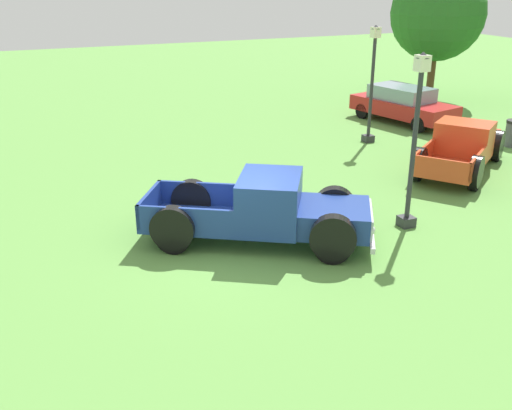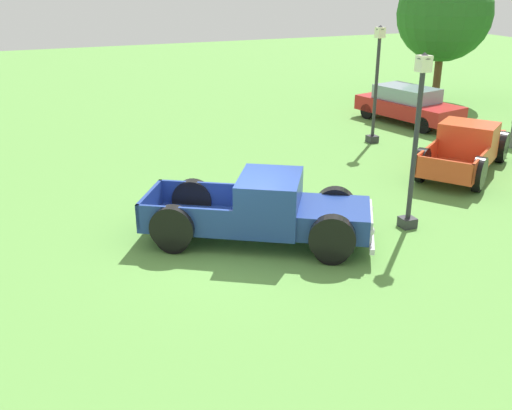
{
  "view_description": "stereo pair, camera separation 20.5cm",
  "coord_description": "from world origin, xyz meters",
  "px_view_note": "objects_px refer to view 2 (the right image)",
  "views": [
    {
      "loc": [
        11.39,
        -4.47,
        5.89
      ],
      "look_at": [
        -0.14,
        0.45,
        0.9
      ],
      "focal_mm": 41.44,
      "sensor_mm": 36.0,
      "label": 1
    },
    {
      "loc": [
        11.47,
        -4.28,
        5.89
      ],
      "look_at": [
        -0.14,
        0.45,
        0.9
      ],
      "focal_mm": 41.44,
      "sensor_mm": 36.0,
      "label": 2
    }
  ],
  "objects_px": {
    "pickup_truck_behind_right": "(467,147)",
    "oak_tree_center": "(444,14)",
    "pickup_truck_foreground": "(272,211)",
    "sedan_distant_b": "(408,104)",
    "lamp_post_far": "(376,83)",
    "lamp_post_near": "(416,140)"
  },
  "relations": [
    {
      "from": "pickup_truck_foreground",
      "to": "lamp_post_far",
      "type": "xyz_separation_m",
      "value": [
        -6.48,
        6.85,
        1.41
      ]
    },
    {
      "from": "sedan_distant_b",
      "to": "lamp_post_far",
      "type": "distance_m",
      "value": 3.85
    },
    {
      "from": "sedan_distant_b",
      "to": "lamp_post_far",
      "type": "height_order",
      "value": "lamp_post_far"
    },
    {
      "from": "lamp_post_near",
      "to": "lamp_post_far",
      "type": "xyz_separation_m",
      "value": [
        -6.95,
        3.42,
        -0.03
      ]
    },
    {
      "from": "lamp_post_far",
      "to": "lamp_post_near",
      "type": "bearing_deg",
      "value": -26.2
    },
    {
      "from": "lamp_post_far",
      "to": "sedan_distant_b",
      "type": "bearing_deg",
      "value": 124.48
    },
    {
      "from": "pickup_truck_foreground",
      "to": "pickup_truck_behind_right",
      "type": "relative_size",
      "value": 1.09
    },
    {
      "from": "pickup_truck_behind_right",
      "to": "lamp_post_near",
      "type": "relative_size",
      "value": 1.18
    },
    {
      "from": "pickup_truck_foreground",
      "to": "sedan_distant_b",
      "type": "bearing_deg",
      "value": 130.95
    },
    {
      "from": "lamp_post_near",
      "to": "oak_tree_center",
      "type": "height_order",
      "value": "oak_tree_center"
    },
    {
      "from": "lamp_post_near",
      "to": "lamp_post_far",
      "type": "distance_m",
      "value": 7.74
    },
    {
      "from": "lamp_post_near",
      "to": "oak_tree_center",
      "type": "distance_m",
      "value": 16.29
    },
    {
      "from": "lamp_post_far",
      "to": "pickup_truck_behind_right",
      "type": "bearing_deg",
      "value": 15.42
    },
    {
      "from": "pickup_truck_foreground",
      "to": "lamp_post_near",
      "type": "distance_m",
      "value": 3.75
    },
    {
      "from": "pickup_truck_behind_right",
      "to": "lamp_post_near",
      "type": "height_order",
      "value": "lamp_post_near"
    },
    {
      "from": "pickup_truck_behind_right",
      "to": "lamp_post_near",
      "type": "bearing_deg",
      "value": -54.64
    },
    {
      "from": "pickup_truck_foreground",
      "to": "oak_tree_center",
      "type": "relative_size",
      "value": 0.88
    },
    {
      "from": "lamp_post_near",
      "to": "lamp_post_far",
      "type": "bearing_deg",
      "value": 153.8
    },
    {
      "from": "pickup_truck_behind_right",
      "to": "lamp_post_far",
      "type": "height_order",
      "value": "lamp_post_far"
    },
    {
      "from": "pickup_truck_foreground",
      "to": "sedan_distant_b",
      "type": "height_order",
      "value": "pickup_truck_foreground"
    },
    {
      "from": "sedan_distant_b",
      "to": "pickup_truck_behind_right",
      "type": "bearing_deg",
      "value": -18.22
    },
    {
      "from": "pickup_truck_behind_right",
      "to": "oak_tree_center",
      "type": "height_order",
      "value": "oak_tree_center"
    }
  ]
}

